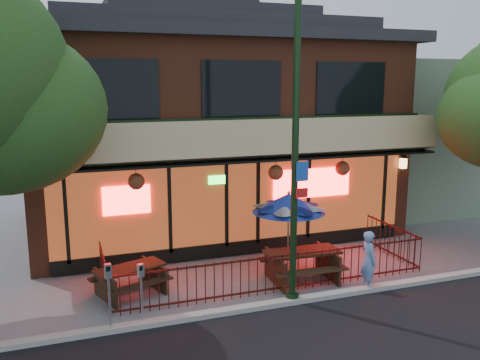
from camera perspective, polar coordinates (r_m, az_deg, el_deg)
The scene contains 12 objects.
ground at distance 12.95m, azimuth 5.08°, elevation -12.74°, with size 80.00×80.00×0.00m, color gray.
curb at distance 12.52m, azimuth 6.07°, elevation -13.33°, with size 80.00×0.25×0.12m, color #999993.
restaurant_building at distance 18.58m, azimuth -3.93°, elevation 7.64°, with size 12.96×9.49×8.05m.
neighbor_building at distance 23.27m, azimuth 17.63°, elevation 5.04°, with size 6.00×7.00×6.00m, color gray.
patio_fence at distance 13.14m, azimuth 4.21°, elevation -9.40°, with size 8.44×2.62×1.00m.
street_light at distance 11.68m, azimuth 6.18°, elevation 0.80°, with size 0.43×0.32×7.00m.
picnic_table_left at distance 13.04m, azimuth -12.22°, elevation -10.52°, with size 2.03×1.79×0.73m.
picnic_table_right at distance 13.66m, azimuth 6.98°, elevation -9.01°, with size 2.02×1.58×0.84m.
patio_umbrella at distance 13.93m, azimuth 5.49°, elevation -2.58°, with size 2.00×2.00×2.28m.
pedestrian at distance 13.38m, azimuth 14.24°, elevation -8.73°, with size 0.56×0.37×1.53m, color #648BC8.
parking_meter_near at distance 11.28m, azimuth -11.03°, elevation -11.39°, with size 0.15×0.14×1.40m.
parking_meter_far at distance 11.12m, azimuth -14.52°, elevation -11.47°, with size 0.15×0.13×1.51m.
Camera 1 is at (-5.01, -10.75, 5.20)m, focal length 38.00 mm.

